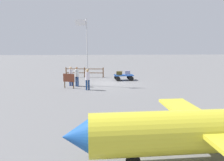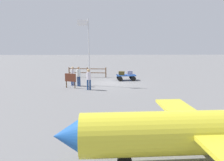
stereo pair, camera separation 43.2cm
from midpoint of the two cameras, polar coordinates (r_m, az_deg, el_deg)
The scene contains 11 objects.
ground_plane at distance 19.91m, azimuth -1.50°, elevation -0.72°, with size 120.00×120.00×0.00m, color slate.
luggage_cart at distance 21.48m, azimuth 2.66°, elevation 1.22°, with size 2.04×1.29×0.59m.
suitcase_tan at distance 21.71m, azimuth 3.77°, elevation 2.24°, with size 0.55×0.33×0.39m.
suitcase_grey at distance 21.23m, azimuth 1.47°, elevation 2.07°, with size 0.65×0.48×0.38m.
worker_lead at distance 18.43m, azimuth -10.44°, elevation 1.50°, with size 0.49×0.49×1.74m.
worker_trailing at distance 16.82m, azimuth -7.58°, elevation 0.83°, with size 0.44×0.44×1.75m.
worker_supervisor at distance 18.84m, azimuth -12.06°, elevation 1.54°, with size 0.38×0.38×1.74m.
airplane_near at distance 6.78m, azimuth 21.69°, elevation -12.90°, with size 8.05×6.16×2.93m.
flagpole at distance 18.43m, azimuth -7.98°, elevation 9.22°, with size 1.02×0.16×5.94m.
signboard at distance 17.77m, azimuth -12.64°, elevation 0.45°, with size 0.99×0.44×1.26m.
wooden_fence at distance 23.69m, azimuth -8.19°, elevation 2.48°, with size 4.39×0.60×1.14m.
Camera 1 is at (1.03, 19.55, 3.64)m, focal length 32.76 mm.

